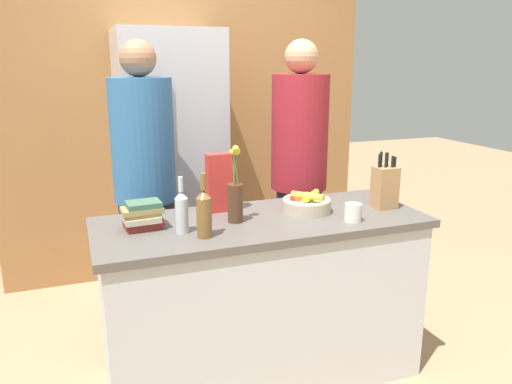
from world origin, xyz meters
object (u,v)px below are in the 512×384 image
at_px(book_stack, 143,216).
at_px(bottle_vinegar, 182,211).
at_px(knife_block, 385,187).
at_px(bottle_oil, 204,212).
at_px(coffee_mug, 353,212).
at_px(person_in_blue, 299,166).
at_px(refrigerator, 172,165).
at_px(cereal_box, 221,183).
at_px(flower_vase, 235,198).
at_px(fruit_bowl, 306,203).
at_px(person_at_sink, 145,176).

distance_m(book_stack, bottle_vinegar, 0.21).
bearing_deg(knife_block, bottle_oil, -173.47).
bearing_deg(coffee_mug, bottle_oil, 177.79).
relative_size(book_stack, bottle_vinegar, 0.75).
bearing_deg(person_in_blue, knife_block, -52.13).
bearing_deg(book_stack, refrigerator, 72.73).
xyz_separation_m(coffee_mug, bottle_vinegar, (-0.83, 0.12, 0.06)).
bearing_deg(bottle_oil, cereal_box, 62.59).
height_order(refrigerator, person_in_blue, refrigerator).
relative_size(flower_vase, coffee_mug, 3.18).
xyz_separation_m(refrigerator, coffee_mug, (0.62, -1.46, -0.00)).
bearing_deg(cereal_box, bottle_oil, -117.41).
relative_size(knife_block, coffee_mug, 2.54).
bearing_deg(flower_vase, fruit_bowl, 5.14).
bearing_deg(cereal_box, flower_vase, -87.15).
relative_size(refrigerator, book_stack, 9.39).
height_order(fruit_bowl, bottle_oil, bottle_oil).
relative_size(knife_block, cereal_box, 0.99).
xyz_separation_m(fruit_bowl, person_at_sink, (-0.75, 0.65, 0.07)).
bearing_deg(person_in_blue, bottle_vinegar, -122.27).
bearing_deg(bottle_oil, refrigerator, 84.72).
bearing_deg(person_in_blue, flower_vase, -114.87).
height_order(bottle_vinegar, person_in_blue, person_in_blue).
xyz_separation_m(refrigerator, flower_vase, (0.07, -1.27, 0.08)).
distance_m(fruit_bowl, cereal_box, 0.46).
relative_size(fruit_bowl, cereal_box, 0.83).
xyz_separation_m(refrigerator, bottle_vinegar, (-0.21, -1.34, 0.06)).
bearing_deg(bottle_oil, person_in_blue, 42.98).
bearing_deg(coffee_mug, person_in_blue, 84.08).
relative_size(bottle_vinegar, person_at_sink, 0.15).
height_order(bottle_oil, bottle_vinegar, bottle_oil).
height_order(fruit_bowl, book_stack, book_stack).
xyz_separation_m(cereal_box, bottle_vinegar, (-0.27, -0.27, -0.05)).
xyz_separation_m(cereal_box, book_stack, (-0.44, -0.15, -0.09)).
bearing_deg(person_in_blue, bottle_oil, -116.02).
bearing_deg(refrigerator, coffee_mug, -67.00).
bearing_deg(bottle_oil, bottle_vinegar, 131.08).
bearing_deg(coffee_mug, flower_vase, 160.86).
distance_m(bottle_oil, person_at_sink, 0.86).
height_order(cereal_box, person_in_blue, person_in_blue).
bearing_deg(refrigerator, person_at_sink, -115.17).
distance_m(bottle_vinegar, person_at_sink, 0.76).
bearing_deg(book_stack, knife_block, -4.38).
distance_m(coffee_mug, bottle_vinegar, 0.85).
xyz_separation_m(coffee_mug, person_at_sink, (-0.89, 0.88, 0.07)).
xyz_separation_m(refrigerator, cereal_box, (0.06, -1.07, 0.11)).
relative_size(book_stack, bottle_oil, 0.67).
distance_m(book_stack, bottle_oil, 0.33).
bearing_deg(fruit_bowl, person_in_blue, 68.19).
relative_size(fruit_bowl, knife_block, 0.83).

